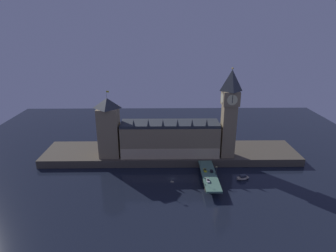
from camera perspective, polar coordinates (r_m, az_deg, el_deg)
name	(u,v)px	position (r m, az deg, el deg)	size (l,w,h in m)	color
ground_plane	(172,179)	(216.90, 0.82, -10.68)	(400.00, 400.00, 0.00)	black
embankment	(171,153)	(250.07, 0.56, -5.57)	(220.00, 42.00, 6.55)	#4C4438
parliament_hall	(170,138)	(236.23, 0.40, -2.51)	(81.11, 22.22, 33.97)	#8E7A56
clock_tower	(229,111)	(229.89, 12.38, 2.97)	(13.33, 13.44, 73.59)	#8E7A56
victoria_tower	(109,127)	(235.24, -11.94, -0.24)	(16.82, 16.82, 55.43)	#8E7A56
bridge	(209,177)	(212.93, 8.36, -10.16)	(10.84, 46.00, 6.25)	#4C7560
car_northbound_lead	(205,170)	(215.80, 7.55, -8.91)	(2.11, 4.51, 1.54)	yellow
car_northbound_trail	(208,181)	(202.73, 8.16, -10.93)	(2.06, 4.58, 1.50)	white
car_southbound_trail	(212,171)	(215.64, 8.86, -9.02)	(2.03, 3.88, 1.42)	black
pedestrian_mid_walk	(216,173)	(213.31, 9.63, -9.34)	(0.38, 0.38, 1.60)	black
street_lamp_near	(205,180)	(196.68, 7.59, -10.83)	(1.34, 0.60, 6.24)	#2D3333
street_lamp_mid	(217,169)	(210.94, 9.84, -8.69)	(1.34, 0.60, 6.62)	#2D3333
street_lamp_far	(200,161)	(222.30, 6.53, -7.00)	(1.34, 0.60, 6.57)	#2D3333
boat_downstream	(243,178)	(222.85, 14.96, -10.12)	(10.94, 6.86, 3.72)	#B2A893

